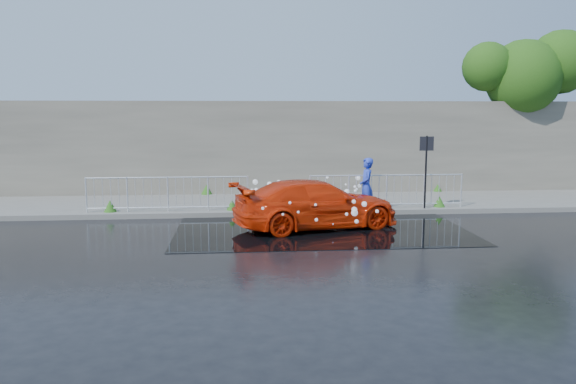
% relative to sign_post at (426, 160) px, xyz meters
% --- Properties ---
extents(ground, '(90.00, 90.00, 0.00)m').
position_rel_sign_post_xyz_m(ground, '(-4.20, -3.10, -1.72)').
color(ground, black).
rests_on(ground, ground).
extents(pavement, '(30.00, 4.00, 0.15)m').
position_rel_sign_post_xyz_m(pavement, '(-4.20, 1.90, -1.65)').
color(pavement, '#5C5C57').
rests_on(pavement, ground).
extents(curb, '(30.00, 0.25, 0.16)m').
position_rel_sign_post_xyz_m(curb, '(-4.20, -0.10, -1.64)').
color(curb, '#5C5C57').
rests_on(curb, ground).
extents(retaining_wall, '(30.00, 0.60, 3.50)m').
position_rel_sign_post_xyz_m(retaining_wall, '(-4.20, 4.10, 0.18)').
color(retaining_wall, '#5B574D').
rests_on(retaining_wall, pavement).
extents(puddle, '(8.00, 5.00, 0.01)m').
position_rel_sign_post_xyz_m(puddle, '(-3.70, -2.10, -1.72)').
color(puddle, black).
rests_on(puddle, ground).
extents(sign_post, '(0.45, 0.06, 2.50)m').
position_rel_sign_post_xyz_m(sign_post, '(0.00, 0.00, 0.00)').
color(sign_post, black).
rests_on(sign_post, ground).
extents(tree, '(5.23, 2.96, 6.46)m').
position_rel_sign_post_xyz_m(tree, '(5.57, 4.31, 3.10)').
color(tree, '#332114').
rests_on(tree, ground).
extents(railing_left, '(5.05, 0.05, 1.10)m').
position_rel_sign_post_xyz_m(railing_left, '(-8.20, 0.25, -0.99)').
color(railing_left, silver).
rests_on(railing_left, pavement).
extents(railing_right, '(5.05, 0.05, 1.10)m').
position_rel_sign_post_xyz_m(railing_right, '(-1.20, 0.25, -0.99)').
color(railing_right, silver).
rests_on(railing_right, pavement).
extents(weeds, '(12.17, 3.93, 0.46)m').
position_rel_sign_post_xyz_m(weeds, '(-4.40, 1.30, -1.39)').
color(weeds, '#245717').
rests_on(weeds, pavement).
extents(water_spray, '(3.71, 5.41, 1.08)m').
position_rel_sign_post_xyz_m(water_spray, '(-3.71, -0.54, -1.04)').
color(water_spray, white).
rests_on(water_spray, ground).
extents(red_car, '(5.03, 3.05, 1.36)m').
position_rel_sign_post_xyz_m(red_car, '(-3.80, -1.97, -1.04)').
color(red_car, red).
rests_on(red_car, ground).
extents(person, '(0.48, 0.69, 1.82)m').
position_rel_sign_post_xyz_m(person, '(-1.96, -0.15, -0.81)').
color(person, blue).
rests_on(person, ground).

